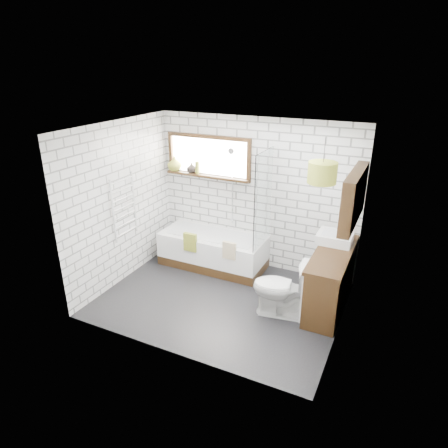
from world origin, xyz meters
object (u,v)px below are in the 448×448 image
at_px(basin, 335,238).
at_px(toilet, 283,289).
at_px(vanity, 331,279).
at_px(bathtub, 213,250).
at_px(pendant, 322,173).

bearing_deg(basin, toilet, -119.35).
bearing_deg(vanity, basin, 100.33).
relative_size(bathtub, toilet, 2.13).
distance_m(bathtub, pendant, 2.80).
bearing_deg(vanity, pendant, -103.31).
relative_size(bathtub, pendant, 5.30).
height_order(bathtub, basin, basin).
relative_size(bathtub, vanity, 1.20).
distance_m(bathtub, toilet, 1.76).
xyz_separation_m(toilet, pendant, (0.40, -0.08, 1.68)).
xyz_separation_m(basin, toilet, (-0.48, -0.85, -0.50)).
bearing_deg(bathtub, basin, -0.87).
height_order(vanity, pendant, pendant).
bearing_deg(vanity, toilet, -135.90).
bearing_deg(toilet, pendant, 69.43).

